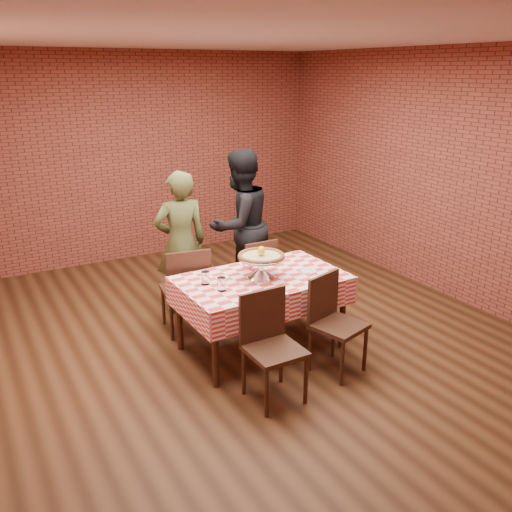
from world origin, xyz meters
The scene contains 19 objects.
ground centered at (0.00, 0.00, 0.00)m, with size 6.00×6.00×0.00m, color black.
back_wall centered at (0.00, 3.00, 1.45)m, with size 5.50×5.50×0.00m, color brown.
table centered at (0.08, -0.35, 0.38)m, with size 1.56×0.93×0.75m, color #3B2216.
tablecloth centered at (0.08, -0.35, 0.62)m, with size 1.59×0.97×0.27m, color red, non-canonical shape.
pizza_stand centered at (0.08, -0.36, 0.86)m, with size 0.46×0.46×0.20m, color silver, non-canonical shape.
pizza centered at (0.08, -0.36, 0.97)m, with size 0.44×0.44×0.03m, color beige.
lemon centered at (0.08, -0.36, 1.02)m, with size 0.07×0.07×0.09m, color yellow.
water_glass_left centered at (-0.40, -0.46, 0.82)m, with size 0.08×0.08×0.12m, color white.
water_glass_right centered at (-0.46, -0.26, 0.82)m, with size 0.08×0.08×0.12m, color white.
side_plate centered at (0.55, -0.46, 0.76)m, with size 0.16×0.16×0.01m, color white.
sweetener_packet_a centered at (0.67, -0.54, 0.76)m, with size 0.05×0.04×0.01m, color white.
sweetener_packet_b centered at (0.73, -0.50, 0.76)m, with size 0.05×0.04×0.01m, color white.
condiment_caddy centered at (0.09, -0.08, 0.83)m, with size 0.10×0.08×0.14m, color silver.
chair_near_left centered at (-0.27, -1.17, 0.46)m, with size 0.44×0.44×0.92m, color #3B2216, non-canonical shape.
chair_near_right centered at (0.47, -1.07, 0.45)m, with size 0.42×0.42×0.90m, color #3B2216, non-canonical shape.
chair_far_left centered at (-0.40, 0.40, 0.47)m, with size 0.46×0.46×0.94m, color #3B2216, non-canonical shape.
chair_far_right centered at (0.44, 0.44, 0.44)m, with size 0.41×0.41×0.88m, color #3B2216, non-canonical shape.
diner_olive centered at (-0.24, 0.87, 0.81)m, with size 0.59×0.39×1.62m, color #475129.
diner_black centered at (0.55, 0.94, 0.89)m, with size 0.87×0.67×1.78m, color black.
Camera 1 is at (-2.35, -4.50, 2.63)m, focal length 37.93 mm.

